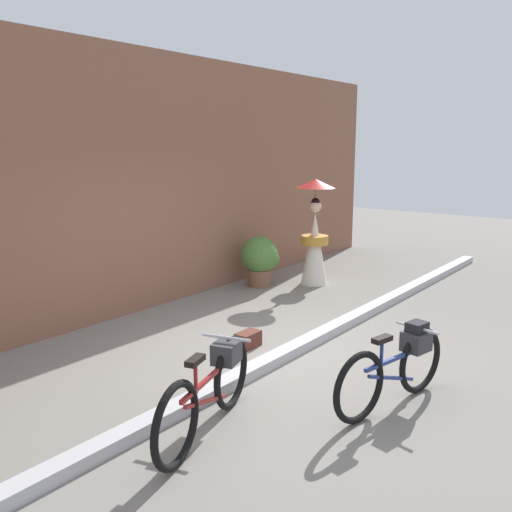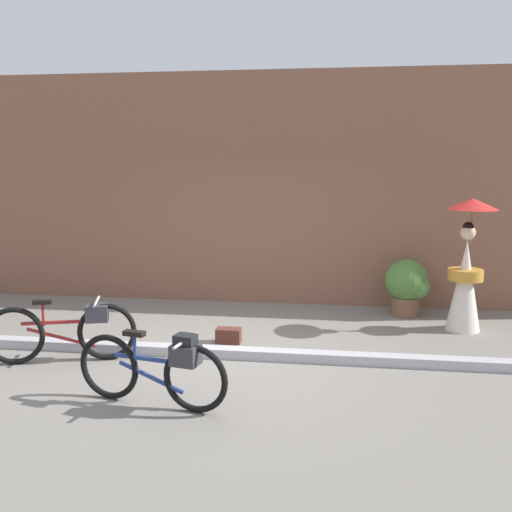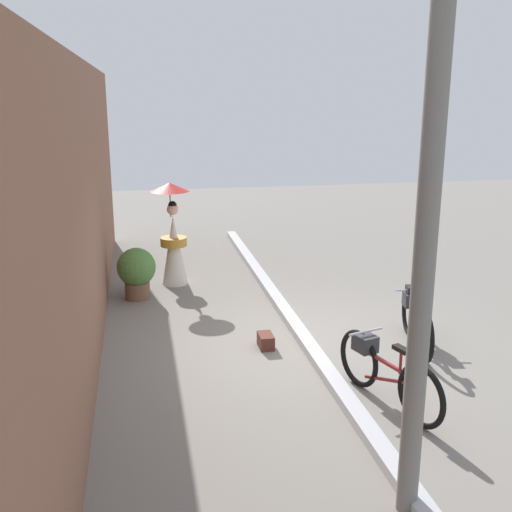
{
  "view_description": "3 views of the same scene",
  "coord_description": "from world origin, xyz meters",
  "px_view_note": "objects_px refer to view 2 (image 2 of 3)",
  "views": [
    {
      "loc": [
        -5.05,
        -3.5,
        2.5
      ],
      "look_at": [
        -0.24,
        0.24,
        1.26
      ],
      "focal_mm": 38.27,
      "sensor_mm": 36.0,
      "label": 1
    },
    {
      "loc": [
        1.44,
        -6.73,
        2.41
      ],
      "look_at": [
        0.46,
        0.16,
        1.26
      ],
      "focal_mm": 40.16,
      "sensor_mm": 36.0,
      "label": 2
    },
    {
      "loc": [
        -7.81,
        2.25,
        3.48
      ],
      "look_at": [
        0.65,
        0.6,
        1.18
      ],
      "focal_mm": 42.88,
      "sensor_mm": 36.0,
      "label": 3
    }
  ],
  "objects_px": {
    "potted_plant_by_door": "(408,285)",
    "bicycle_far_side": "(66,330)",
    "bicycle_near_officer": "(158,367)",
    "person_with_parasol": "(466,268)",
    "backpack_on_pavement": "(228,335)"
  },
  "relations": [
    {
      "from": "bicycle_near_officer",
      "to": "potted_plant_by_door",
      "type": "height_order",
      "value": "potted_plant_by_door"
    },
    {
      "from": "bicycle_near_officer",
      "to": "potted_plant_by_door",
      "type": "distance_m",
      "value": 4.79
    },
    {
      "from": "backpack_on_pavement",
      "to": "potted_plant_by_door",
      "type": "bearing_deg",
      "value": 34.63
    },
    {
      "from": "person_with_parasol",
      "to": "backpack_on_pavement",
      "type": "distance_m",
      "value": 3.53
    },
    {
      "from": "bicycle_near_officer",
      "to": "bicycle_far_side",
      "type": "relative_size",
      "value": 0.94
    },
    {
      "from": "person_with_parasol",
      "to": "backpack_on_pavement",
      "type": "bearing_deg",
      "value": -161.79
    },
    {
      "from": "potted_plant_by_door",
      "to": "bicycle_far_side",
      "type": "bearing_deg",
      "value": -147.56
    },
    {
      "from": "bicycle_far_side",
      "to": "backpack_on_pavement",
      "type": "distance_m",
      "value": 2.09
    },
    {
      "from": "bicycle_near_officer",
      "to": "bicycle_far_side",
      "type": "distance_m",
      "value": 1.85
    },
    {
      "from": "bicycle_near_officer",
      "to": "potted_plant_by_door",
      "type": "xyz_separation_m",
      "value": [
        2.85,
        3.85,
        0.1
      ]
    },
    {
      "from": "potted_plant_by_door",
      "to": "backpack_on_pavement",
      "type": "bearing_deg",
      "value": -145.37
    },
    {
      "from": "bicycle_far_side",
      "to": "potted_plant_by_door",
      "type": "relative_size",
      "value": 1.92
    },
    {
      "from": "bicycle_near_officer",
      "to": "person_with_parasol",
      "type": "xyz_separation_m",
      "value": [
        3.57,
        3.17,
        0.51
      ]
    },
    {
      "from": "bicycle_far_side",
      "to": "potted_plant_by_door",
      "type": "distance_m",
      "value": 5.15
    },
    {
      "from": "bicycle_near_officer",
      "to": "potted_plant_by_door",
      "type": "relative_size",
      "value": 1.81
    }
  ]
}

